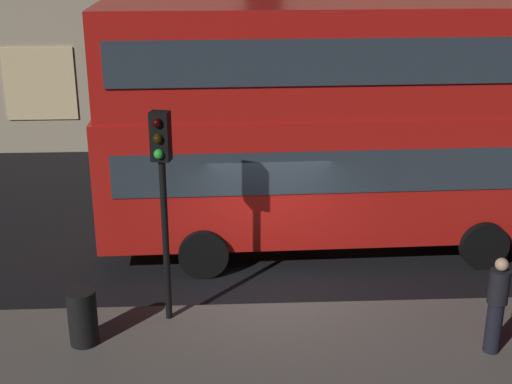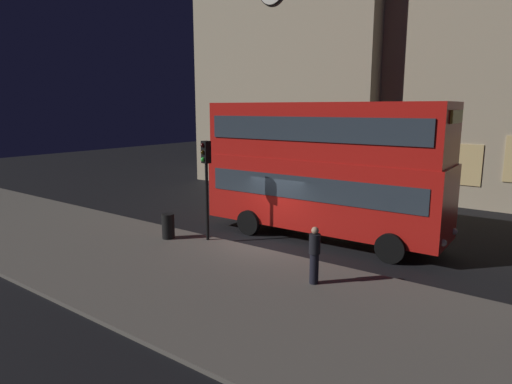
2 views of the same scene
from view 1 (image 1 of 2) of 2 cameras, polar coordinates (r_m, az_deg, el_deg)
name	(u,v)px [view 1 (image 1 of 2)]	position (r m, az deg, el deg)	size (l,w,h in m)	color
ground_plane	(272,292)	(14.35, 1.27, -8.09)	(80.00, 80.00, 0.00)	black
double_decker_bus	(325,118)	(15.39, 5.57, 5.99)	(9.95, 3.09, 5.46)	red
traffic_light_near_kerb	(162,174)	(12.15, -7.62, 1.45)	(0.37, 0.39, 3.90)	black
pedestrian	(497,304)	(12.47, 18.92, -8.59)	(0.34, 0.34, 1.74)	black
litter_bin	(83,317)	(12.60, -13.87, -9.82)	(0.50, 0.50, 1.00)	black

